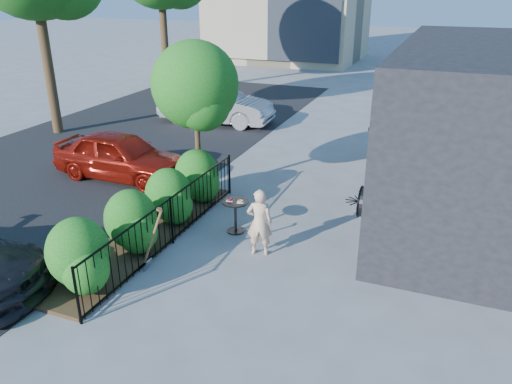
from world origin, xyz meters
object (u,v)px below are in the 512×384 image
at_px(cafe_table, 235,211).
at_px(shovel, 152,243).
at_px(car_red, 121,155).
at_px(woman, 260,222).
at_px(patio_tree, 197,91).
at_px(car_silver, 216,105).

xyz_separation_m(cafe_table, shovel, (-0.81, -2.15, 0.11)).
xyz_separation_m(cafe_table, car_red, (-4.43, 1.90, 0.16)).
bearing_deg(cafe_table, car_red, 156.75).
xyz_separation_m(cafe_table, woman, (0.87, -0.73, 0.20)).
height_order(patio_tree, car_silver, patio_tree).
bearing_deg(shovel, patio_tree, 104.09).
bearing_deg(car_red, car_silver, 2.64).
bearing_deg(car_red, cafe_table, -111.76).
bearing_deg(car_silver, patio_tree, -160.07).
bearing_deg(shovel, cafe_table, 69.40).
relative_size(woman, shovel, 1.01).
height_order(cafe_table, shovel, shovel).
distance_m(patio_tree, car_red, 3.37).
xyz_separation_m(woman, shovel, (-1.67, -1.42, -0.09)).
distance_m(woman, shovel, 2.20).
relative_size(shovel, car_red, 0.36).
xyz_separation_m(cafe_table, car_silver, (-4.56, 8.42, 0.23)).
height_order(cafe_table, car_red, car_red).
relative_size(cafe_table, car_silver, 0.18).
xyz_separation_m(patio_tree, car_red, (-2.64, 0.15, -2.08)).
bearing_deg(car_red, woman, -114.93).
relative_size(patio_tree, car_silver, 0.87).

